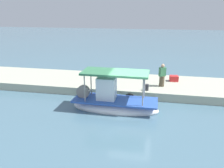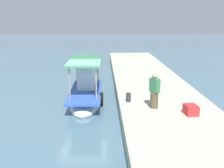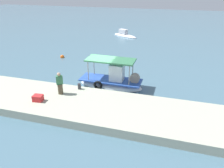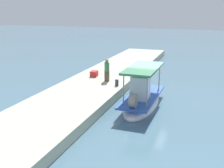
{
  "view_description": "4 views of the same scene",
  "coord_description": "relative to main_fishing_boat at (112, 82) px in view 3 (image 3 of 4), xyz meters",
  "views": [
    {
      "loc": [
        -1.25,
        12.38,
        5.87
      ],
      "look_at": [
        1.66,
        -2.46,
        0.84
      ],
      "focal_mm": 36.19,
      "sensor_mm": 36.0,
      "label": 1
    },
    {
      "loc": [
        -13.7,
        -1.11,
        4.68
      ],
      "look_at": [
        1.16,
        -1.59,
        1.0
      ],
      "focal_mm": 43.76,
      "sensor_mm": 36.0,
      "label": 2
    },
    {
      "loc": [
        5.86,
        -16.1,
        7.98
      ],
      "look_at": [
        1.58,
        -1.66,
        1.0
      ],
      "focal_mm": 35.4,
      "sensor_mm": 36.0,
      "label": 3
    },
    {
      "loc": [
        16.44,
        3.45,
        5.79
      ],
      "look_at": [
        0.41,
        -2.26,
        1.04
      ],
      "focal_mm": 44.43,
      "sensor_mm": 36.0,
      "label": 4
    }
  ],
  "objects": [
    {
      "name": "moored_boat_near",
      "position": [
        -3.36,
        18.75,
        -0.3
      ],
      "size": [
        4.58,
        3.17,
        1.32
      ],
      "color": "white",
      "rests_on": "ground_plane"
    },
    {
      "name": "main_fishing_boat",
      "position": [
        0.0,
        0.0,
        0.0
      ],
      "size": [
        5.31,
        1.86,
        2.76
      ],
      "color": "white",
      "rests_on": "ground_plane"
    },
    {
      "name": "cargo_crate",
      "position": [
        -3.84,
        -4.73,
        0.33
      ],
      "size": [
        0.68,
        0.57,
        0.43
      ],
      "primitive_type": "cube",
      "rotation": [
        0.0,
        0.0,
        0.11
      ],
      "color": "red",
      "rests_on": "dock_quay"
    },
    {
      "name": "fisherman_near_bollard",
      "position": [
        -2.89,
        -3.31,
        0.85
      ],
      "size": [
        0.53,
        0.5,
        1.64
      ],
      "color": "brown",
      "rests_on": "dock_quay"
    },
    {
      "name": "marker_buoy",
      "position": [
        -7.74,
        5.89,
        -0.38
      ],
      "size": [
        0.47,
        0.47,
        0.47
      ],
      "color": "orange",
      "rests_on": "ground_plane"
    },
    {
      "name": "dock_quay",
      "position": [
        -1.11,
        -4.04,
        -0.18
      ],
      "size": [
        36.0,
        4.57,
        0.58
      ],
      "primitive_type": "cube",
      "color": "#ADB19A",
      "rests_on": "ground_plane"
    },
    {
      "name": "mooring_bollard",
      "position": [
        -1.9,
        -2.22,
        0.33
      ],
      "size": [
        0.24,
        0.24,
        0.44
      ],
      "primitive_type": "cylinder",
      "color": "#2D2D33",
      "rests_on": "dock_quay"
    },
    {
      "name": "ground_plane",
      "position": [
        -1.11,
        0.12,
        -0.47
      ],
      "size": [
        120.0,
        120.0,
        0.0
      ],
      "primitive_type": "plane",
      "color": "slate"
    }
  ]
}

